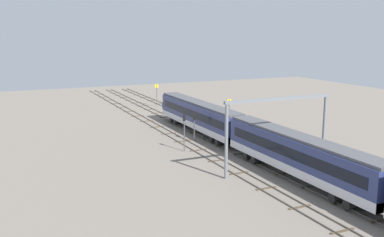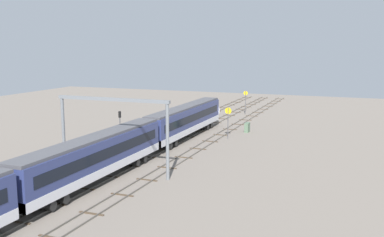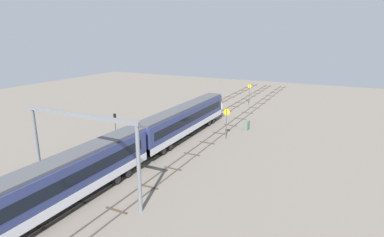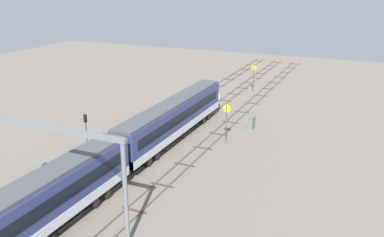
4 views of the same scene
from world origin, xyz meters
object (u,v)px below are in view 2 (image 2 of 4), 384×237
(speed_sign_near_foreground, at_px, (245,99))
(speed_sign_mid_trackside, at_px, (228,118))
(train, at_px, (99,157))
(signal_light_trackside_approach, at_px, (120,124))
(overhead_gantry, at_px, (113,119))
(relay_cabinet, at_px, (247,127))
(signal_light_trackside_departure, at_px, (157,124))

(speed_sign_near_foreground, relative_size, speed_sign_mid_trackside, 1.01)
(train, bearing_deg, signal_light_trackside_approach, 22.69)
(speed_sign_near_foreground, distance_m, signal_light_trackside_approach, 36.47)
(train, height_order, speed_sign_near_foreground, train)
(overhead_gantry, bearing_deg, train, -178.15)
(speed_sign_mid_trackside, bearing_deg, signal_light_trackside_approach, 129.74)
(train, xyz_separation_m, signal_light_trackside_approach, (15.19, 6.35, 0.60))
(relay_cabinet, bearing_deg, speed_sign_mid_trackside, 166.47)
(speed_sign_mid_trackside, xyz_separation_m, relay_cabinet, (6.12, -1.47, -2.42))
(signal_light_trackside_departure, bearing_deg, train, -171.94)
(train, height_order, speed_sign_mid_trackside, train)
(overhead_gantry, bearing_deg, relay_cabinet, -15.34)
(train, bearing_deg, overhead_gantry, 1.85)
(signal_light_trackside_departure, relative_size, relay_cabinet, 2.56)
(train, height_order, signal_light_trackside_departure, train)
(signal_light_trackside_approach, height_order, relay_cabinet, signal_light_trackside_approach)
(speed_sign_mid_trackside, xyz_separation_m, signal_light_trackside_approach, (-10.54, 12.68, 0.05))
(relay_cabinet, bearing_deg, speed_sign_near_foreground, 15.51)
(train, distance_m, overhead_gantry, 4.61)
(overhead_gantry, distance_m, relay_cabinet, 30.34)
(overhead_gantry, height_order, speed_sign_mid_trackside, overhead_gantry)
(train, height_order, overhead_gantry, overhead_gantry)
(overhead_gantry, height_order, signal_light_trackside_approach, overhead_gantry)
(speed_sign_near_foreground, relative_size, signal_light_trackside_approach, 0.96)
(speed_sign_mid_trackside, relative_size, signal_light_trackside_departure, 1.21)
(signal_light_trackside_departure, distance_m, relay_cabinet, 16.18)
(speed_sign_mid_trackside, bearing_deg, overhead_gantry, 164.18)
(speed_sign_near_foreground, relative_size, relay_cabinet, 3.11)
(signal_light_trackside_approach, bearing_deg, overhead_gantry, -152.76)
(speed_sign_near_foreground, distance_m, signal_light_trackside_departure, 31.25)
(speed_sign_mid_trackside, bearing_deg, speed_sign_near_foreground, 8.52)
(overhead_gantry, relative_size, signal_light_trackside_approach, 2.75)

